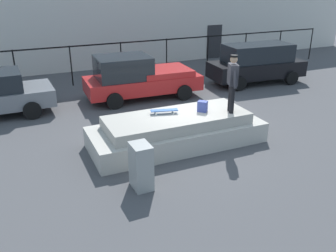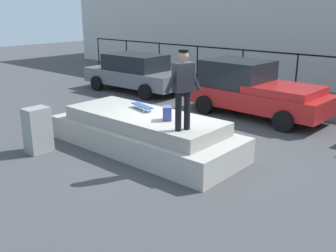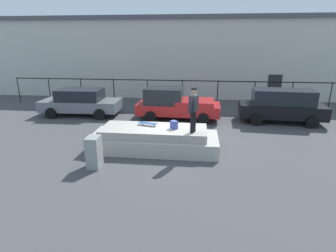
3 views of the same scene
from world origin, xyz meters
name	(u,v)px [view 1 (image 1 of 3)]	position (x,y,z in m)	size (l,w,h in m)	color
ground_plane	(190,135)	(0.00, 0.00, 0.00)	(60.00, 60.00, 0.00)	#424244
concrete_ledge	(177,131)	(-0.68, -0.42, 0.43)	(5.28, 2.04, 0.95)	#ADA89E
skateboarder	(233,80)	(0.93, -0.83, 1.95)	(0.39, 0.86, 1.74)	black
skateboard	(164,110)	(-0.98, -0.15, 1.05)	(0.84, 0.40, 0.12)	#264C8C
backpack	(202,106)	(0.16, -0.46, 1.11)	(0.28, 0.20, 0.33)	#3F4C99
car_red_pickup_mid	(138,77)	(-0.20, 4.33, 0.90)	(4.80, 2.28, 1.81)	#B21E1E
car_black_hatchback_far	(257,63)	(5.71, 4.27, 0.97)	(4.62, 2.18, 1.84)	black
utility_box	(141,166)	(-2.53, -2.32, 0.58)	(0.44, 0.60, 1.15)	gray
fence_row	(121,53)	(0.00, 7.35, 1.32)	(24.06, 0.06, 1.85)	black
warehouse_building	(87,4)	(0.00, 14.11, 3.12)	(34.51, 8.61, 6.21)	beige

